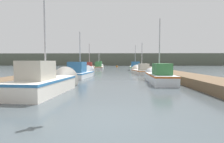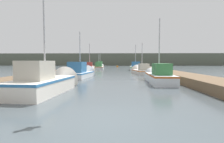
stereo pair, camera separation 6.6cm
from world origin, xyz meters
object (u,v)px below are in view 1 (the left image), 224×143
at_px(mooring_piling_1, 146,68).
at_px(channel_buoy, 117,66).
at_px(fishing_boat_0, 48,82).
at_px(fishing_boat_6, 99,67).
at_px(fishing_boat_7, 100,66).
at_px(fishing_boat_3, 141,71).
at_px(fishing_boat_4, 90,69).
at_px(fishing_boat_5, 135,68).
at_px(fishing_boat_1, 158,76).
at_px(mooring_piling_0, 159,71).
at_px(fishing_boat_2, 81,72).

xyz_separation_m(mooring_piling_1, channel_buoy, (-4.27, 21.24, -0.46)).
relative_size(fishing_boat_0, mooring_piling_1, 4.14).
xyz_separation_m(fishing_boat_6, fishing_boat_7, (-0.18, 4.51, 0.07)).
bearing_deg(fishing_boat_3, fishing_boat_4, 144.62).
height_order(fishing_boat_5, mooring_piling_1, fishing_boat_5).
distance_m(fishing_boat_1, fishing_boat_5, 17.24).
bearing_deg(fishing_boat_1, fishing_boat_0, -144.74).
relative_size(fishing_boat_5, channel_buoy, 4.71).
distance_m(mooring_piling_1, channel_buoy, 21.67).
bearing_deg(fishing_boat_3, fishing_boat_7, 106.02).
distance_m(fishing_boat_5, mooring_piling_1, 4.41).
bearing_deg(fishing_boat_4, fishing_boat_5, 22.77).
xyz_separation_m(fishing_boat_6, mooring_piling_0, (7.93, -16.32, 0.16)).
bearing_deg(fishing_boat_2, fishing_boat_0, -84.00).
bearing_deg(mooring_piling_1, channel_buoy, 101.37).
relative_size(fishing_boat_1, fishing_boat_7, 1.11).
bearing_deg(fishing_boat_4, fishing_boat_6, 80.73).
xyz_separation_m(fishing_boat_6, channel_buoy, (3.64, 12.56, -0.25)).
bearing_deg(fishing_boat_7, mooring_piling_1, -56.94).
distance_m(fishing_boat_0, fishing_boat_6, 25.85).
relative_size(fishing_boat_3, mooring_piling_0, 4.82).
height_order(fishing_boat_0, mooring_piling_0, fishing_boat_0).
xyz_separation_m(fishing_boat_0, fishing_boat_6, (-0.18, 25.85, -0.08)).
bearing_deg(mooring_piling_1, fishing_boat_1, -95.85).
relative_size(fishing_boat_1, fishing_boat_2, 1.03).
height_order(fishing_boat_3, fishing_boat_6, fishing_boat_3).
relative_size(fishing_boat_0, channel_buoy, 4.84).
bearing_deg(fishing_boat_7, fishing_boat_0, -87.81).
distance_m(fishing_boat_7, mooring_piling_1, 15.48).
bearing_deg(fishing_boat_0, fishing_boat_7, 95.46).
xyz_separation_m(fishing_boat_3, mooring_piling_1, (1.31, 3.73, 0.28)).
xyz_separation_m(fishing_boat_1, channel_buoy, (-2.94, 34.23, -0.30)).
distance_m(fishing_boat_4, fishing_boat_7, 12.90).
distance_m(fishing_boat_2, fishing_boat_7, 22.22).
height_order(fishing_boat_0, fishing_boat_2, fishing_boat_0).
distance_m(fishing_boat_1, fishing_boat_7, 27.04).
relative_size(fishing_boat_4, fishing_boat_7, 1.23).
bearing_deg(fishing_boat_6, fishing_boat_7, 88.95).
height_order(fishing_boat_1, fishing_boat_2, fishing_boat_1).
bearing_deg(fishing_boat_5, fishing_boat_0, -103.47).
xyz_separation_m(fishing_boat_2, mooring_piling_0, (7.79, 1.39, 0.12)).
xyz_separation_m(fishing_boat_7, mooring_piling_1, (8.10, -13.19, 0.15)).
height_order(fishing_boat_2, channel_buoy, fishing_boat_2).
relative_size(fishing_boat_0, fishing_boat_3, 0.94).
height_order(fishing_boat_7, mooring_piling_0, fishing_boat_7).
bearing_deg(fishing_boat_1, mooring_piling_0, 78.08).
bearing_deg(fishing_boat_2, fishing_boat_4, 99.54).
bearing_deg(mooring_piling_0, fishing_boat_7, 111.27).
relative_size(fishing_boat_4, mooring_piling_1, 4.84).
height_order(fishing_boat_0, fishing_boat_6, fishing_boat_0).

